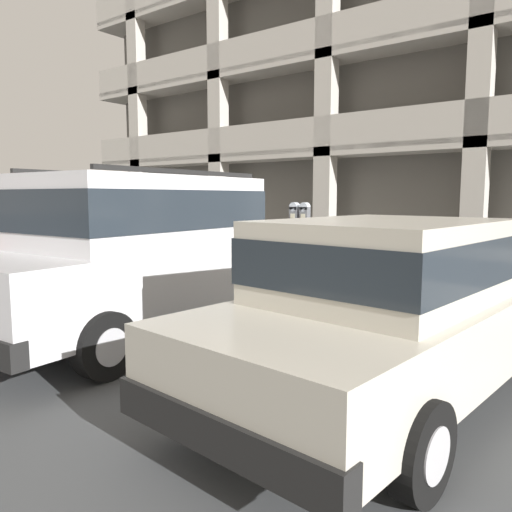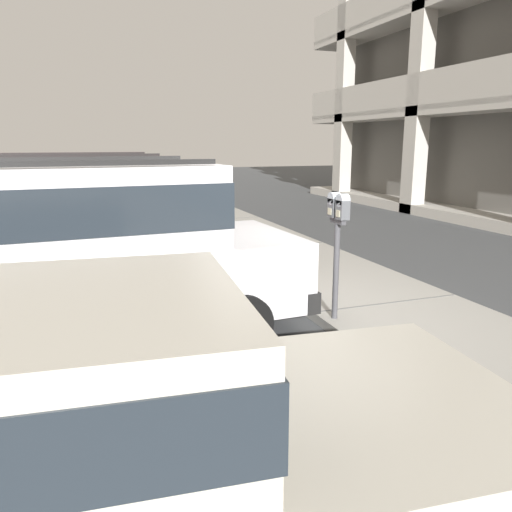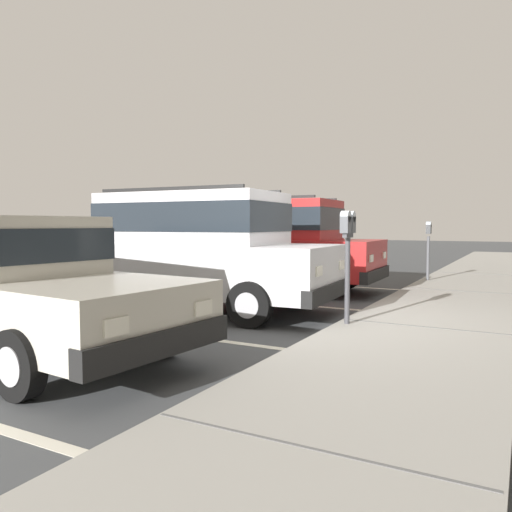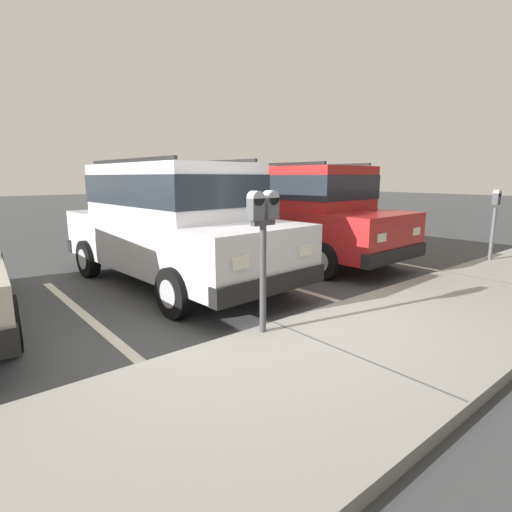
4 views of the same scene
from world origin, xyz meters
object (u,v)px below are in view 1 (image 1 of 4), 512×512
object	(u,v)px
parking_meter_near	(299,226)
parking_meter_far	(87,225)
dark_hatchback	(395,304)
red_sedan	(23,236)
silver_suv	(148,247)

from	to	relation	value
parking_meter_near	parking_meter_far	distance (m)	6.03
dark_hatchback	parking_meter_near	xyz separation A→B (m)	(-2.84, 2.96, 0.42)
parking_meter_far	dark_hatchback	bearing A→B (deg)	-18.64
red_sedan	silver_suv	bearing A→B (deg)	-0.63
dark_hatchback	parking_meter_far	size ratio (longest dim) A/B	3.28
red_sedan	parking_meter_far	distance (m)	3.91
red_sedan	parking_meter_near	distance (m)	4.49
silver_suv	red_sedan	world-z (taller)	same
dark_hatchback	parking_meter_near	size ratio (longest dim) A/B	3.05
dark_hatchback	parking_meter_far	world-z (taller)	dark_hatchback
silver_suv	parking_meter_far	bearing A→B (deg)	149.68
dark_hatchback	parking_meter_near	bearing A→B (deg)	139.05
parking_meter_near	red_sedan	bearing A→B (deg)	-139.90
parking_meter_far	parking_meter_near	bearing A→B (deg)	-0.34
silver_suv	red_sedan	size ratio (longest dim) A/B	1.01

